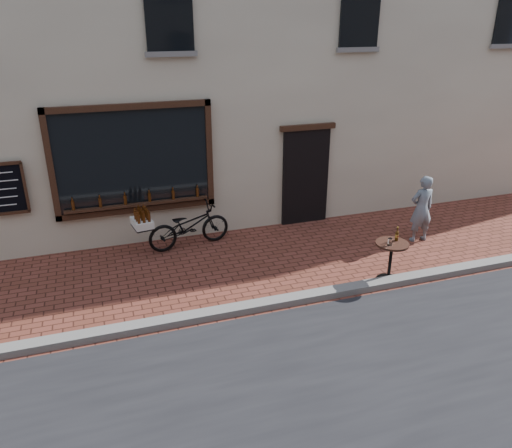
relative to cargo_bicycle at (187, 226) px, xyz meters
name	(u,v)px	position (x,y,z in m)	size (l,w,h in m)	color
ground	(281,311)	(0.97, -2.98, -0.47)	(90.00, 90.00, 0.00)	#5F2B1E
kerb	(277,302)	(0.97, -2.78, -0.41)	(90.00, 0.25, 0.12)	slate
cargo_bicycle	(187,226)	(0.00, 0.00, 0.00)	(2.09, 0.89, 0.99)	black
bistro_table	(391,254)	(3.22, -2.63, 0.08)	(0.60, 0.60, 1.03)	black
pedestrian	(422,209)	(4.80, -1.27, 0.26)	(0.53, 0.35, 1.46)	slate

